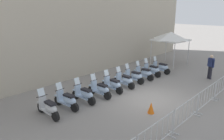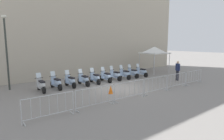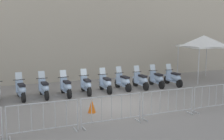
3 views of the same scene
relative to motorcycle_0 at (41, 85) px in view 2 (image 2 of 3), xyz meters
The scene contains 22 objects.
ground_plane 5.36m from the motorcycle_0, 21.02° to the right, with size 120.00×120.00×0.00m, color gray.
building_facade 9.09m from the motorcycle_0, 50.01° to the left, with size 28.00×2.40×12.65m, color #B2A893.
motorcycle_0 is the anchor object (origin of this frame).
motorcycle_1 1.09m from the motorcycle_0, ahead, with size 0.62×1.72×1.24m.
motorcycle_2 2.15m from the motorcycle_0, ahead, with size 0.57×1.73×1.24m.
motorcycle_3 3.23m from the motorcycle_0, ahead, with size 0.56×1.73×1.24m.
motorcycle_4 4.29m from the motorcycle_0, ahead, with size 0.56×1.72×1.24m.
motorcycle_5 5.37m from the motorcycle_0, ahead, with size 0.56×1.72×1.24m.
motorcycle_6 6.45m from the motorcycle_0, ahead, with size 0.60×1.72×1.24m.
motorcycle_7 7.52m from the motorcycle_0, ahead, with size 0.56×1.73×1.24m.
motorcycle_8 8.59m from the motorcycle_0, ahead, with size 0.56×1.72×1.24m.
motorcycle_9 9.67m from the motorcycle_0, ahead, with size 0.56×1.73×1.24m.
barrier_segment_0 4.94m from the motorcycle_0, 98.25° to the right, with size 2.27×0.59×1.07m.
barrier_segment_1 5.00m from the motorcycle_0, 70.79° to the right, with size 2.27×0.59×1.07m.
barrier_segment_2 6.05m from the motorcycle_0, 48.69° to the right, with size 2.27×0.59×1.07m.
barrier_segment_3 7.71m from the motorcycle_0, 34.58° to the right, with size 2.27×0.59×1.07m.
barrier_segment_4 9.66m from the motorcycle_0, 25.80° to the right, with size 2.27×0.59×1.07m.
barrier_segment_5 11.77m from the motorcycle_0, 20.06° to the right, with size 2.27×0.59×1.07m.
street_lamp 3.69m from the motorcycle_0, 134.96° to the left, with size 0.36×0.36×5.14m.
officer_near_row_end 11.27m from the motorcycle_0, 12.79° to the right, with size 0.32×0.53×1.73m.
canopy_tent 12.71m from the motorcycle_0, ahead, with size 2.55×2.55×2.91m.
traffic_cone 4.72m from the motorcycle_0, 38.25° to the right, with size 0.32×0.32×0.55m, color orange.
Camera 2 is at (-7.57, -10.85, 3.26)m, focal length 29.46 mm.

